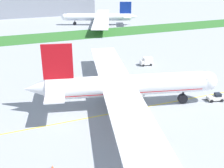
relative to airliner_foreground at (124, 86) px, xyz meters
The scene contains 10 objects.
ground_plane 8.39m from the airliner_foreground, 90.03° to the right, with size 600.00×600.00×0.00m, color #9399A0.
apron_taxi_line 6.60m from the airliner_foreground, 90.06° to the right, with size 280.00×0.36×0.01m, color yellow.
grass_median_strip 93.71m from the airliner_foreground, 90.00° to the left, with size 320.00×24.00×0.10m, color #2D6628.
airliner_foreground is the anchor object (origin of this frame).
pushback_tug 27.05m from the airliner_foreground, 13.58° to the right, with size 6.35×3.42×2.26m.
ground_crew_wingwalker_port 10.48m from the airliner_foreground, 25.63° to the left, with size 0.61×0.30×1.75m.
traffic_cone_near_nose 29.83m from the airliner_foreground, 141.50° to the right, with size 0.36×0.36×0.58m.
service_truck_fuel_bowser 37.53m from the airliner_foreground, 52.21° to the left, with size 4.99×3.09×3.18m.
parked_airliner_far_right 123.17m from the airliner_foreground, 73.62° to the left, with size 48.64×79.88×15.33m.
terminal_building 177.22m from the airliner_foreground, 90.12° to the left, with size 95.60×20.00×18.00m, color gray.
Camera 1 is at (-28.19, -56.28, 34.51)m, focal length 44.60 mm.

